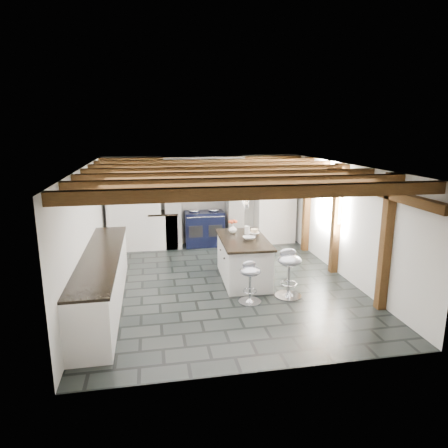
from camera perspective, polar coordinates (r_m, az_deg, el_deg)
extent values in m
plane|color=black|center=(7.97, -0.18, -8.42)|extent=(6.00, 6.00, 0.00)
plane|color=silver|center=(10.51, -3.13, 3.49)|extent=(5.00, 0.00, 5.00)
plane|color=silver|center=(7.59, -19.11, -1.16)|extent=(0.00, 6.00, 6.00)
plane|color=silver|center=(8.41, 16.80, 0.40)|extent=(0.00, 6.00, 6.00)
plane|color=white|center=(7.42, -0.20, 8.30)|extent=(6.00, 6.00, 0.00)
cube|color=white|center=(10.19, -7.36, 1.93)|extent=(0.40, 0.60, 1.90)
cube|color=white|center=(10.39, 1.48, 2.27)|extent=(0.40, 0.60, 1.90)
cube|color=brown|center=(10.11, -2.97, 7.90)|extent=(2.10, 0.65, 0.18)
cube|color=white|center=(10.09, -2.98, 8.77)|extent=(2.00, 0.60, 0.31)
cube|color=black|center=(9.78, -2.72, 8.07)|extent=(1.00, 0.03, 0.22)
cube|color=silver|center=(9.77, -2.71, 8.06)|extent=(0.90, 0.01, 0.14)
cube|color=white|center=(10.17, -12.72, 1.98)|extent=(1.30, 0.58, 2.00)
cube|color=white|center=(10.66, 7.28, 2.73)|extent=(1.00, 0.58, 2.00)
cube|color=white|center=(7.19, -16.97, -7.75)|extent=(0.60, 3.80, 0.88)
cube|color=black|center=(7.04, -17.22, -4.25)|extent=(0.64, 3.80, 0.04)
cube|color=white|center=(10.29, -8.67, -0.91)|extent=(0.70, 0.60, 0.88)
cube|color=black|center=(10.19, -8.76, 1.60)|extent=(0.74, 0.64, 0.04)
cube|color=brown|center=(8.24, 16.68, 5.81)|extent=(0.15, 5.80, 0.14)
plane|color=white|center=(8.86, 15.11, 3.79)|extent=(0.00, 0.90, 0.90)
cube|color=brown|center=(4.91, 5.27, 4.52)|extent=(5.00, 0.16, 0.16)
cube|color=brown|center=(5.74, 2.92, 5.85)|extent=(5.00, 0.16, 0.16)
cube|color=brown|center=(6.58, 1.17, 6.84)|extent=(5.00, 0.16, 0.16)
cube|color=brown|center=(7.43, -0.20, 7.61)|extent=(5.00, 0.16, 0.16)
cube|color=brown|center=(8.28, -1.28, 8.21)|extent=(5.00, 0.16, 0.16)
cube|color=brown|center=(9.13, -2.17, 8.70)|extent=(5.00, 0.16, 0.16)
cube|color=brown|center=(9.99, -2.91, 9.10)|extent=(5.00, 0.16, 0.16)
cube|color=brown|center=(7.04, 22.12, -2.54)|extent=(0.15, 0.15, 2.30)
cube|color=brown|center=(8.55, 15.72, 0.68)|extent=(0.15, 0.15, 2.30)
cube|color=brown|center=(9.98, 11.72, 2.69)|extent=(0.15, 0.15, 2.30)
cylinder|color=black|center=(7.51, 3.27, 5.49)|extent=(0.01, 0.01, 0.56)
cylinder|color=white|center=(7.56, 3.24, 3.02)|extent=(0.09, 0.09, 0.22)
cylinder|color=black|center=(7.81, 3.10, 5.80)|extent=(0.01, 0.01, 0.56)
cylinder|color=white|center=(7.86, 3.07, 3.42)|extent=(0.09, 0.09, 0.22)
cylinder|color=black|center=(8.11, 2.95, 6.09)|extent=(0.01, 0.01, 0.56)
cylinder|color=white|center=(8.16, 2.92, 3.79)|extent=(0.09, 0.09, 0.22)
cube|color=black|center=(10.35, -2.85, -0.63)|extent=(1.00, 0.60, 0.90)
ellipsoid|color=silver|center=(10.21, -4.27, 1.92)|extent=(0.28, 0.28, 0.11)
ellipsoid|color=silver|center=(10.28, -1.50, 2.03)|extent=(0.28, 0.28, 0.11)
cylinder|color=silver|center=(9.96, -2.63, 1.00)|extent=(0.95, 0.03, 0.03)
cube|color=black|center=(10.03, -4.03, -1.10)|extent=(0.35, 0.02, 0.30)
cube|color=black|center=(10.10, -1.22, -0.97)|extent=(0.35, 0.02, 0.30)
cube|color=white|center=(8.03, 2.76, -5.16)|extent=(0.89, 1.69, 0.81)
cube|color=black|center=(7.91, 2.80, -2.22)|extent=(0.97, 1.76, 0.05)
imported|color=white|center=(8.29, 1.27, -0.67)|extent=(0.17, 0.17, 0.18)
ellipsoid|color=#C33E1B|center=(8.26, 1.27, 0.29)|extent=(0.18, 0.18, 0.11)
cylinder|color=white|center=(8.21, 3.32, -0.87)|extent=(0.11, 0.11, 0.17)
imported|color=white|center=(7.82, 3.59, -2.01)|extent=(0.25, 0.25, 0.06)
cylinder|color=white|center=(7.98, 4.36, -1.59)|extent=(0.05, 0.05, 0.09)
cylinder|color=white|center=(7.96, 4.37, -1.22)|extent=(0.20, 0.20, 0.01)
cylinder|color=#D0B48B|center=(7.95, 4.37, -0.95)|extent=(0.16, 0.16, 0.06)
cylinder|color=silver|center=(7.43, 9.13, -10.12)|extent=(0.48, 0.48, 0.03)
cone|color=silver|center=(7.41, 9.15, -9.77)|extent=(0.22, 0.22, 0.09)
cylinder|color=silver|center=(7.30, 9.23, -7.65)|extent=(0.05, 0.05, 0.60)
torus|color=silver|center=(7.34, 9.20, -8.37)|extent=(0.30, 0.30, 0.02)
ellipsoid|color=#8E919B|center=(7.19, 9.33, -5.15)|extent=(0.46, 0.46, 0.20)
ellipsoid|color=#8E919B|center=(7.26, 9.12, -4.06)|extent=(0.31, 0.14, 0.17)
cylinder|color=silver|center=(7.14, 3.70, -11.01)|extent=(0.40, 0.40, 0.03)
cone|color=silver|center=(7.12, 3.71, -10.71)|extent=(0.18, 0.18, 0.07)
cylinder|color=silver|center=(7.03, 3.74, -8.88)|extent=(0.05, 0.05, 0.50)
torus|color=silver|center=(7.06, 3.73, -9.50)|extent=(0.25, 0.25, 0.02)
ellipsoid|color=#8E919B|center=(6.93, 3.77, -6.72)|extent=(0.42, 0.42, 0.16)
ellipsoid|color=#8E919B|center=(6.97, 3.48, -5.78)|extent=(0.27, 0.14, 0.14)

